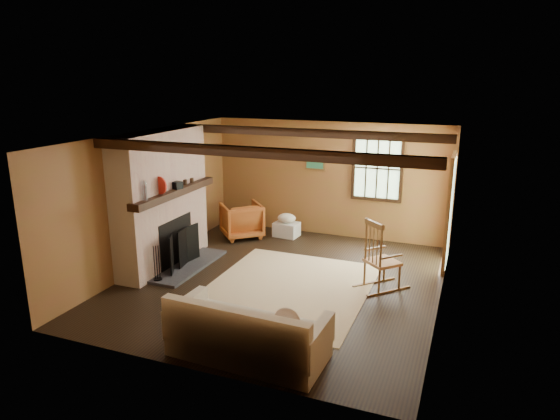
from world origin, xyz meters
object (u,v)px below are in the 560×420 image
at_px(rocking_chair, 380,260).
at_px(sofa, 247,337).
at_px(armchair, 242,220).
at_px(fireplace, 163,205).
at_px(laundry_basket, 287,229).

relative_size(rocking_chair, sofa, 0.59).
distance_m(sofa, armchair, 4.68).
height_order(fireplace, rocking_chair, fireplace).
xyz_separation_m(fireplace, sofa, (2.68, -2.28, -0.83)).
bearing_deg(fireplace, laundry_basket, 57.56).
height_order(rocking_chair, armchair, rocking_chair).
bearing_deg(laundry_basket, armchair, -156.36).
relative_size(rocking_chair, laundry_basket, 2.29).
xyz_separation_m(rocking_chair, sofa, (-1.11, -2.62, -0.21)).
bearing_deg(armchair, laundry_basket, 162.23).
xyz_separation_m(sofa, laundry_basket, (-1.22, 4.57, -0.13)).
height_order(rocking_chair, laundry_basket, rocking_chair).
bearing_deg(rocking_chair, armchair, 16.74).
height_order(rocking_chair, sofa, rocking_chair).
bearing_deg(sofa, fireplace, 142.04).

